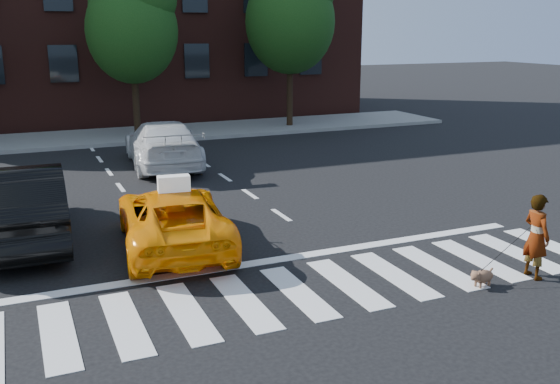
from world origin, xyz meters
The scene contains 12 objects.
ground centered at (0.00, 0.00, 0.00)m, with size 120.00×120.00×0.00m, color black.
crosswalk centered at (0.00, 0.00, 0.01)m, with size 13.00×2.40×0.01m, color silver.
stop_line centered at (0.00, 1.60, 0.01)m, with size 12.00×0.30×0.01m, color silver.
sidewalk_far centered at (0.00, 17.50, 0.07)m, with size 30.00×4.00×0.15m, color slate.
tree_mid centered at (0.53, 17.00, 4.85)m, with size 3.69×3.69×7.10m.
tree_right centered at (7.53, 17.00, 5.26)m, with size 4.00×4.00×7.70m.
taxi centered at (-1.40, 3.24, 0.63)m, with size 2.09×4.54×1.26m, color orange.
black_sedan centered at (-4.32, 4.89, 0.84)m, with size 1.78×5.11×1.68m, color black.
white_suv centered at (0.23, 11.16, 0.77)m, with size 2.16×5.30×1.54m, color silver.
woman centered at (4.32, -1.10, 0.80)m, with size 0.58×0.38×1.60m, color #999999.
dog centered at (3.12, -1.09, 0.20)m, with size 0.60×0.31×0.34m.
taxi_sign centered at (-1.40, 3.04, 1.42)m, with size 0.65×0.28×0.32m, color white.
Camera 1 is at (-4.32, -9.19, 4.50)m, focal length 40.00 mm.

